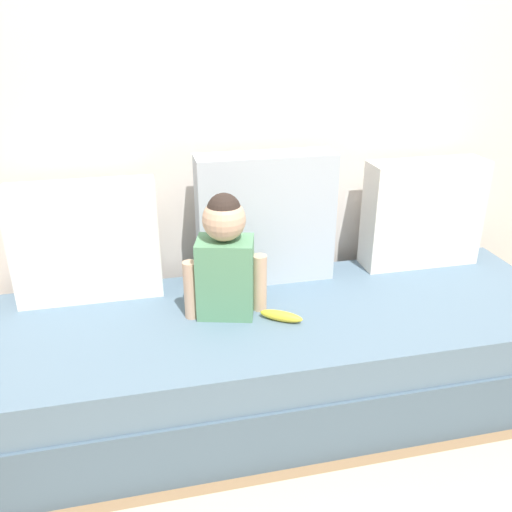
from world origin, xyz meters
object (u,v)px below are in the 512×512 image
at_px(couch, 282,355).
at_px(throw_pillow_left, 86,242).
at_px(toddler, 225,258).
at_px(banana, 281,316).
at_px(throw_pillow_right, 423,214).
at_px(throw_pillow_center, 265,219).

distance_m(couch, throw_pillow_left, 0.92).
bearing_deg(toddler, banana, -28.84).
height_order(throw_pillow_right, toddler, toddler).
height_order(throw_pillow_right, banana, throw_pillow_right).
bearing_deg(banana, toddler, 151.16).
relative_size(throw_pillow_left, throw_pillow_right, 1.07).
distance_m(throw_pillow_left, toddler, 0.58).
bearing_deg(throw_pillow_center, couch, -90.00).
height_order(couch, throw_pillow_left, throw_pillow_left).
bearing_deg(couch, throw_pillow_left, 157.49).
relative_size(throw_pillow_left, banana, 3.37).
bearing_deg(throw_pillow_right, throw_pillow_left, 180.00).
bearing_deg(throw_pillow_left, banana, -27.77).
bearing_deg(couch, throw_pillow_center, 90.00).
relative_size(throw_pillow_left, throw_pillow_center, 0.98).
height_order(couch, toddler, toddler).
xyz_separation_m(throw_pillow_center, toddler, (-0.22, -0.27, -0.04)).
xyz_separation_m(toddler, banana, (0.19, -0.11, -0.22)).
xyz_separation_m(throw_pillow_left, throw_pillow_right, (1.48, 0.00, 0.00)).
relative_size(couch, banana, 14.04).
distance_m(throw_pillow_center, banana, 0.46).
xyz_separation_m(throw_pillow_left, banana, (0.71, -0.38, -0.22)).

